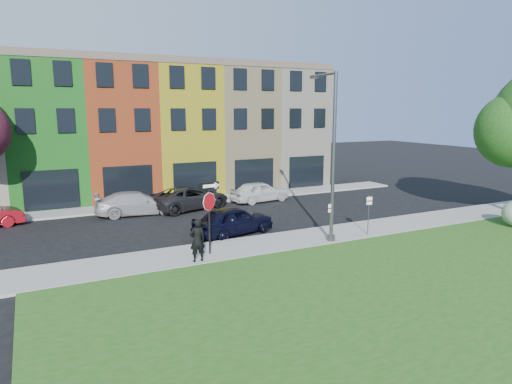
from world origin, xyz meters
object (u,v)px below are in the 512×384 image
man (197,240)px  stop_sign (209,203)px  sedan_near (233,220)px  street_lamp (331,157)px

man → stop_sign: bearing=-138.9°
man → sedan_near: bearing=-131.9°
man → sedan_near: 5.02m
street_lamp → man: bearing=-173.9°
stop_sign → man: stop_sign is taller
stop_sign → sedan_near: size_ratio=0.68×
stop_sign → street_lamp: street_lamp is taller
man → sedan_near: size_ratio=0.39×
stop_sign → sedan_near: (2.50, 2.97, -1.73)m
stop_sign → man: size_ratio=1.76×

